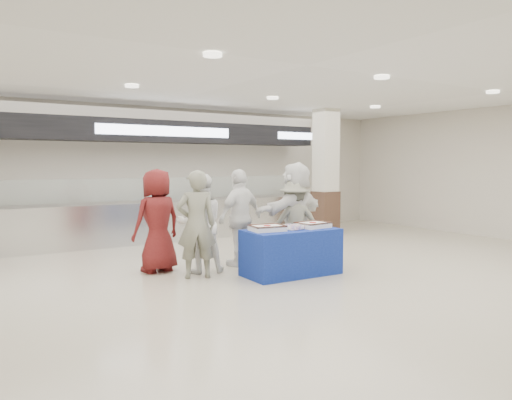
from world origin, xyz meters
TOP-DOWN VIEW (x-y plane):
  - ground at (0.00, 0.00)m, footprint 14.00×14.00m
  - serving_line at (0.00, 5.40)m, footprint 8.70×0.85m
  - column_right at (4.00, 4.20)m, footprint 0.55×0.55m
  - display_table at (0.39, 0.86)m, footprint 1.58×0.83m
  - sheet_cake_left at (-0.05, 0.92)m, footprint 0.57×0.47m
  - sheet_cake_right at (0.82, 0.84)m, footprint 0.56×0.46m
  - cupcake_tray at (0.44, 0.87)m, footprint 0.46×0.39m
  - civilian_maroon at (-1.36, 2.27)m, footprint 0.92×0.68m
  - soldier_a at (-1.01, 1.50)m, footprint 0.73×0.60m
  - chef_tall at (-0.77, 1.84)m, footprint 0.94×0.82m
  - chef_short at (0.08, 1.96)m, footprint 1.08×0.68m
  - soldier_b at (1.01, 1.57)m, footprint 1.12×0.87m
  - civilian_white at (1.07, 1.63)m, footprint 1.79×0.95m

SIDE VIEW (x-z plane):
  - ground at x=0.00m, z-range 0.00..0.00m
  - display_table at x=0.39m, z-range 0.00..0.75m
  - soldier_b at x=1.01m, z-range 0.00..1.53m
  - cupcake_tray at x=0.44m, z-range 0.75..0.81m
  - sheet_cake_right at x=0.82m, z-range 0.75..0.86m
  - sheet_cake_left at x=-0.05m, z-range 0.75..0.86m
  - chef_tall at x=-0.77m, z-range 0.00..1.64m
  - soldier_a at x=-1.01m, z-range 0.00..1.72m
  - chef_short at x=0.08m, z-range 0.00..1.72m
  - civilian_maroon at x=-1.36m, z-range 0.00..1.73m
  - civilian_white at x=1.07m, z-range 0.00..1.85m
  - serving_line at x=0.00m, z-range -0.24..2.56m
  - column_right at x=4.00m, z-range -0.07..3.13m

